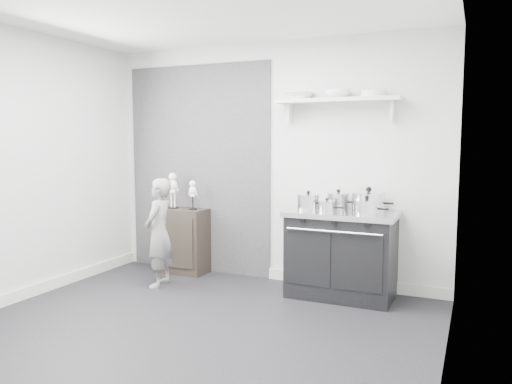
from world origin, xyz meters
TOP-DOWN VIEW (x-y plane):
  - ground at (0.00, 0.00)m, footprint 4.00×4.00m
  - room_shell at (-0.09, 0.15)m, footprint 4.02×3.62m
  - wall_shelf at (0.80, 1.68)m, footprint 1.30×0.26m
  - stove at (0.92, 1.48)m, footprint 1.11×0.69m
  - side_cabinet at (-1.07, 1.61)m, footprint 0.60×0.35m
  - child at (-0.99, 1.01)m, footprint 0.35×0.48m
  - pot_front_left at (0.58, 1.41)m, footprint 0.31×0.23m
  - pot_back_left at (0.84, 1.62)m, footprint 0.33×0.24m
  - pot_back_right at (1.17, 1.58)m, footprint 0.42×0.33m
  - pot_front_right at (1.20, 1.31)m, footprint 0.33×0.25m
  - pot_front_center at (0.80, 1.34)m, footprint 0.26×0.17m
  - skeleton_full at (-1.20, 1.61)m, footprint 0.14×0.09m
  - skeleton_torso at (-0.92, 1.61)m, footprint 0.11×0.07m
  - bowl_large at (0.38, 1.67)m, footprint 0.31×0.31m
  - bowl_small at (0.80, 1.67)m, footprint 0.26×0.26m
  - plate_stack at (1.17, 1.67)m, footprint 0.25×0.25m

SIDE VIEW (x-z plane):
  - ground at x=0.00m, z-range 0.00..0.00m
  - side_cabinet at x=-1.07m, z-range 0.00..0.78m
  - stove at x=0.92m, z-range 0.00..0.89m
  - child at x=-0.99m, z-range 0.00..1.19m
  - pot_front_center at x=0.80m, z-range 0.87..1.02m
  - pot_front_right at x=1.20m, z-range 0.87..1.06m
  - pot_front_left at x=0.58m, z-range 0.87..1.07m
  - pot_back_left at x=0.84m, z-range 0.87..1.08m
  - skeleton_torso at x=-0.92m, z-range 0.78..1.18m
  - pot_back_right at x=1.17m, z-range 0.86..1.11m
  - skeleton_full at x=-1.20m, z-range 0.78..1.28m
  - room_shell at x=-0.09m, z-range 0.28..2.99m
  - wall_shelf at x=0.80m, z-range 1.89..2.13m
  - plate_stack at x=1.17m, z-range 2.04..2.10m
  - bowl_large at x=0.38m, z-range 2.04..2.12m
  - bowl_small at x=0.80m, z-range 2.04..2.12m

